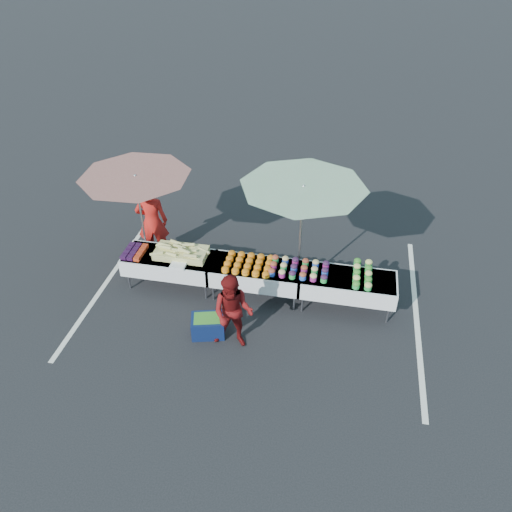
% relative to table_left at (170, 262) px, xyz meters
% --- Properties ---
extents(ground, '(80.00, 80.00, 0.00)m').
position_rel_table_left_xyz_m(ground, '(1.80, 0.00, -0.58)').
color(ground, black).
extents(stripe_left, '(0.10, 5.00, 0.00)m').
position_rel_table_left_xyz_m(stripe_left, '(-1.40, 0.00, -0.58)').
color(stripe_left, silver).
rests_on(stripe_left, ground).
extents(stripe_right, '(0.10, 5.00, 0.00)m').
position_rel_table_left_xyz_m(stripe_right, '(5.00, 0.00, -0.58)').
color(stripe_right, silver).
rests_on(stripe_right, ground).
extents(table_left, '(1.86, 0.81, 0.75)m').
position_rel_table_left_xyz_m(table_left, '(0.00, 0.00, 0.00)').
color(table_left, white).
rests_on(table_left, ground).
extents(table_center, '(1.86, 0.81, 0.75)m').
position_rel_table_left_xyz_m(table_center, '(1.80, 0.00, 0.00)').
color(table_center, white).
rests_on(table_center, ground).
extents(table_right, '(1.86, 0.81, 0.75)m').
position_rel_table_left_xyz_m(table_right, '(3.60, 0.00, 0.00)').
color(table_right, white).
rests_on(table_right, ground).
extents(berry_punnets, '(0.40, 0.54, 0.08)m').
position_rel_table_left_xyz_m(berry_punnets, '(-0.71, -0.06, 0.21)').
color(berry_punnets, black).
rests_on(berry_punnets, table_left).
extents(corn_pile, '(1.16, 0.57, 0.26)m').
position_rel_table_left_xyz_m(corn_pile, '(0.24, 0.04, 0.26)').
color(corn_pile, tan).
rests_on(corn_pile, table_left).
extents(plastic_bags, '(0.30, 0.25, 0.05)m').
position_rel_table_left_xyz_m(plastic_bags, '(0.30, -0.30, 0.19)').
color(plastic_bags, white).
rests_on(plastic_bags, table_left).
extents(carrot_bowls, '(0.95, 0.69, 0.11)m').
position_rel_table_left_xyz_m(carrot_bowls, '(1.65, -0.01, 0.22)').
color(carrot_bowls, orange).
rests_on(carrot_bowls, table_center).
extents(potato_cups, '(1.14, 0.58, 0.16)m').
position_rel_table_left_xyz_m(potato_cups, '(2.65, 0.00, 0.25)').
color(potato_cups, blue).
rests_on(potato_cups, table_right).
extents(bean_baskets, '(0.36, 0.86, 0.15)m').
position_rel_table_left_xyz_m(bean_baskets, '(3.86, 0.08, 0.24)').
color(bean_baskets, green).
rests_on(bean_baskets, table_right).
extents(vendor, '(0.77, 0.61, 1.85)m').
position_rel_table_left_xyz_m(vendor, '(-0.68, 0.89, 0.34)').
color(vendor, red).
rests_on(vendor, ground).
extents(customer, '(0.75, 0.58, 1.53)m').
position_rel_table_left_xyz_m(customer, '(1.67, -1.40, 0.18)').
color(customer, maroon).
rests_on(customer, ground).
extents(umbrella_left, '(2.83, 2.83, 2.27)m').
position_rel_table_left_xyz_m(umbrella_left, '(-0.70, 0.48, 1.47)').
color(umbrella_left, black).
rests_on(umbrella_left, ground).
extents(umbrella_right, '(2.40, 2.40, 2.43)m').
position_rel_table_left_xyz_m(umbrella_right, '(2.60, 0.40, 1.62)').
color(umbrella_right, black).
rests_on(umbrella_right, ground).
extents(storage_bin, '(0.69, 0.58, 0.40)m').
position_rel_table_left_xyz_m(storage_bin, '(1.14, -1.25, -0.38)').
color(storage_bin, '#0D1B44').
rests_on(storage_bin, ground).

